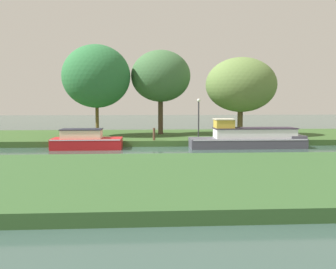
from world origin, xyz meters
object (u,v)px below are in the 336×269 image
lamp_post (199,113)px  willow_tree_left (96,76)px  red_barge (86,141)px  slate_narrowboat (249,138)px  willow_tree_centre (161,76)px  willow_tree_right (241,85)px  mooring_post_near (154,134)px

lamp_post → willow_tree_left: bearing=164.2°
red_barge → slate_narrowboat: size_ratio=0.59×
slate_narrowboat → lamp_post: lamp_post is taller
willow_tree_left → willow_tree_centre: size_ratio=1.04×
red_barge → willow_tree_right: bearing=20.8°
red_barge → willow_tree_right: (11.18, 4.25, 3.77)m
lamp_post → mooring_post_near: size_ratio=3.37×
willow_tree_right → willow_tree_centre: bearing=169.1°
lamp_post → willow_tree_centre: bearing=130.0°
mooring_post_near → lamp_post: bearing=19.9°
willow_tree_left → willow_tree_right: size_ratio=1.15×
red_barge → lamp_post: 8.16m
slate_narrowboat → willow_tree_right: (0.55, 4.25, 3.68)m
slate_narrowboat → mooring_post_near: slate_narrowboat is taller
lamp_post → mooring_post_near: bearing=-160.1°
red_barge → willow_tree_centre: 8.67m
slate_narrowboat → willow_tree_centre: (-5.57, 5.44, 4.39)m
willow_tree_right → lamp_post: 4.54m
red_barge → willow_tree_centre: willow_tree_centre is taller
slate_narrowboat → willow_tree_centre: willow_tree_centre is taller
willow_tree_left → willow_tree_centre: (4.91, 0.96, 0.09)m
willow_tree_right → mooring_post_near: willow_tree_right is taller
red_barge → slate_narrowboat: 10.63m
willow_tree_centre → willow_tree_left: bearing=-169.0°
willow_tree_left → lamp_post: (7.48, -2.11, -2.73)m
willow_tree_left → willow_tree_right: willow_tree_left is taller
slate_narrowboat → lamp_post: 4.13m
willow_tree_left → willow_tree_centre: 5.00m
red_barge → willow_tree_left: willow_tree_left is taller
slate_narrowboat → willow_tree_left: 12.18m
willow_tree_left → willow_tree_centre: bearing=11.0°
red_barge → willow_tree_right: willow_tree_right is taller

